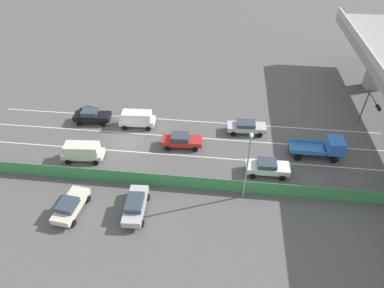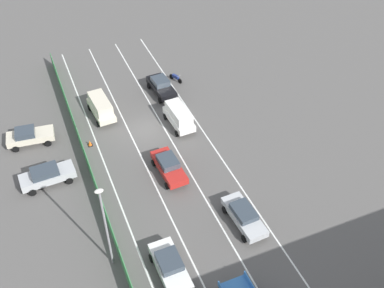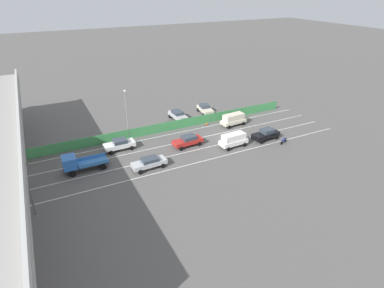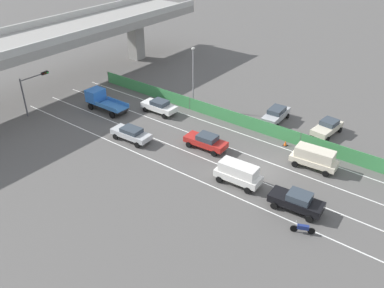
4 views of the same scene
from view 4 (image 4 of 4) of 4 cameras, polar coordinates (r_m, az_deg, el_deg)
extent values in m
plane|color=#565451|center=(41.07, 9.42, -3.54)|extent=(300.00, 300.00, 0.00)
cube|color=silver|center=(40.38, -2.06, -3.74)|extent=(0.14, 48.73, 0.01)
cube|color=silver|center=(42.62, 0.83, -1.68)|extent=(0.14, 48.73, 0.01)
cube|color=silver|center=(45.00, 3.42, 0.16)|extent=(0.14, 48.73, 0.01)
cube|color=silver|center=(47.51, 5.75, 1.81)|extent=(0.14, 48.73, 0.01)
cube|color=gray|center=(58.89, -19.69, 13.46)|extent=(52.14, 9.52, 1.08)
cube|color=#B2B2AD|center=(54.97, -17.06, 13.84)|extent=(52.14, 0.30, 0.90)
cube|color=#B2B2AD|center=(62.41, -22.33, 14.83)|extent=(52.14, 0.30, 0.90)
cube|color=gray|center=(70.03, -7.75, 14.19)|extent=(1.93, 1.93, 6.57)
cube|color=#3D8E4C|center=(48.26, 6.73, 3.31)|extent=(0.06, 44.73, 1.60)
cylinder|color=#4C514C|center=(45.46, 14.75, 0.60)|extent=(0.10, 0.10, 1.60)
cylinder|color=#4C514C|center=(52.00, -0.30, 5.62)|extent=(0.10, 0.10, 1.60)
cylinder|color=#4C514C|center=(61.53, -11.51, 9.07)|extent=(0.10, 0.10, 1.60)
cube|color=silver|center=(38.46, 6.38, -4.43)|extent=(1.94, 4.45, 0.66)
cube|color=silver|center=(38.01, 6.45, -3.43)|extent=(1.70, 3.65, 0.96)
cylinder|color=black|center=(38.70, 3.78, -4.93)|extent=(0.25, 0.65, 0.64)
cylinder|color=black|center=(39.94, 5.09, -3.73)|extent=(0.25, 0.65, 0.64)
cylinder|color=black|center=(37.59, 7.68, -6.39)|extent=(0.25, 0.65, 0.64)
cylinder|color=black|center=(38.87, 8.88, -5.11)|extent=(0.25, 0.65, 0.64)
cube|color=#B7BABC|center=(45.57, -8.42, 1.38)|extent=(1.94, 4.74, 0.58)
cube|color=#333D47|center=(45.26, -8.37, 1.92)|extent=(1.62, 2.28, 0.45)
cylinder|color=black|center=(46.25, -10.54, 1.00)|extent=(0.25, 0.65, 0.64)
cylinder|color=black|center=(47.30, -9.10, 1.86)|extent=(0.25, 0.65, 0.64)
cylinder|color=black|center=(44.29, -7.59, -0.14)|extent=(0.25, 0.65, 0.64)
cylinder|color=black|center=(45.39, -6.16, 0.77)|extent=(0.25, 0.65, 0.64)
cube|color=red|center=(43.59, 1.90, 0.31)|extent=(1.97, 4.73, 0.62)
cube|color=#333D47|center=(43.21, 2.13, 0.90)|extent=(1.63, 2.11, 0.55)
cylinder|color=black|center=(43.96, -0.46, -0.10)|extent=(0.25, 0.65, 0.64)
cylinder|color=black|center=(45.20, 0.81, 0.83)|extent=(0.25, 0.65, 0.64)
cylinder|color=black|center=(42.49, 3.04, -1.34)|extent=(0.25, 0.65, 0.64)
cylinder|color=black|center=(43.77, 4.25, -0.34)|extent=(0.25, 0.65, 0.64)
cube|color=white|center=(51.32, -4.57, 5.17)|extent=(1.88, 4.59, 0.65)
cube|color=#333D47|center=(50.99, -4.49, 5.72)|extent=(1.62, 2.00, 0.52)
cylinder|color=black|center=(51.87, -6.50, 4.76)|extent=(0.23, 0.64, 0.64)
cylinder|color=black|center=(53.07, -5.19, 5.45)|extent=(0.23, 0.64, 0.64)
cylinder|color=black|center=(50.00, -3.87, 3.86)|extent=(0.23, 0.64, 0.64)
cylinder|color=black|center=(51.24, -2.57, 4.59)|extent=(0.23, 0.64, 0.64)
cube|color=black|center=(36.26, 14.18, -7.76)|extent=(2.11, 4.66, 0.69)
cube|color=#333D47|center=(35.82, 14.66, -7.06)|extent=(1.71, 2.03, 0.60)
cylinder|color=black|center=(36.25, 11.29, -8.37)|extent=(0.27, 0.65, 0.64)
cylinder|color=black|center=(37.60, 12.37, -6.90)|extent=(0.27, 0.65, 0.64)
cylinder|color=black|center=(35.59, 15.90, -9.93)|extent=(0.27, 0.65, 0.64)
cylinder|color=black|center=(36.96, 16.82, -8.37)|extent=(0.27, 0.65, 0.64)
cube|color=beige|center=(42.19, 16.47, -2.24)|extent=(2.08, 4.63, 0.57)
cube|color=beige|center=(41.77, 16.63, -1.31)|extent=(1.81, 3.81, 1.04)
cylinder|color=black|center=(42.05, 14.03, -2.70)|extent=(0.27, 0.65, 0.64)
cylinder|color=black|center=(43.48, 14.86, -1.62)|extent=(0.27, 0.65, 0.64)
cylinder|color=black|center=(41.41, 17.98, -3.93)|extent=(0.27, 0.65, 0.64)
cylinder|color=black|center=(42.87, 18.68, -2.79)|extent=(0.27, 0.65, 0.64)
cube|color=black|center=(52.72, -11.63, 5.23)|extent=(1.71, 5.70, 0.25)
cube|color=blue|center=(53.75, -13.18, 6.61)|extent=(2.10, 1.72, 1.55)
cube|color=#3875BC|center=(52.00, -10.96, 5.15)|extent=(2.12, 3.84, 0.10)
cube|color=#3875BC|center=(51.31, -11.80, 5.00)|extent=(0.11, 3.83, 0.49)
cube|color=#3875BC|center=(52.51, -10.19, 5.78)|extent=(0.11, 3.83, 0.49)
cylinder|color=black|center=(53.62, -13.82, 5.02)|extent=(0.27, 0.80, 0.80)
cylinder|color=black|center=(54.81, -12.17, 5.80)|extent=(0.27, 0.80, 0.80)
cylinder|color=black|center=(50.91, -10.97, 3.95)|extent=(0.27, 0.80, 0.80)
cylinder|color=black|center=(52.17, -9.31, 4.79)|extent=(0.27, 0.80, 0.80)
cylinder|color=black|center=(34.42, 13.90, -11.27)|extent=(0.34, 0.59, 0.60)
cylinder|color=black|center=(34.53, 16.17, -11.49)|extent=(0.34, 0.59, 0.60)
cube|color=navy|center=(34.29, 15.10, -11.04)|extent=(0.63, 0.95, 0.36)
cylinder|color=#B2B2B2|center=(34.02, 14.21, -10.51)|extent=(0.56, 0.27, 0.03)
cube|color=beige|center=(48.64, 18.15, 2.10)|extent=(4.54, 2.30, 0.62)
cube|color=#333D47|center=(48.71, 18.48, 2.86)|extent=(1.96, 1.80, 0.54)
cylinder|color=black|center=(47.33, 18.20, 0.62)|extent=(0.66, 0.29, 0.64)
cylinder|color=black|center=(47.99, 16.28, 1.38)|extent=(0.66, 0.29, 0.64)
cylinder|color=black|center=(49.76, 19.78, 1.85)|extent=(0.66, 0.29, 0.64)
cylinder|color=black|center=(50.39, 17.94, 2.56)|extent=(0.66, 0.29, 0.64)
cube|color=#B2B5B7|center=(50.00, 11.51, 3.92)|extent=(4.74, 2.00, 0.69)
cube|color=#333D47|center=(49.85, 11.64, 4.61)|extent=(2.35, 1.66, 0.54)
cylinder|color=black|center=(48.63, 11.62, 2.44)|extent=(0.65, 0.25, 0.64)
cylinder|color=black|center=(49.22, 9.76, 2.99)|extent=(0.65, 0.25, 0.64)
cylinder|color=black|center=(51.27, 13.07, 3.80)|extent=(0.65, 0.25, 0.64)
cylinder|color=black|center=(51.83, 11.29, 4.31)|extent=(0.65, 0.25, 0.64)
cylinder|color=#47474C|center=(53.51, -22.22, 5.92)|extent=(0.18, 0.18, 4.86)
cylinder|color=#47474C|center=(53.60, -20.99, 8.70)|extent=(3.75, 0.14, 0.12)
cube|color=black|center=(54.33, -19.69, 9.23)|extent=(0.96, 0.28, 0.32)
sphere|color=#390706|center=(54.05, -19.85, 9.09)|extent=(0.20, 0.20, 0.20)
sphere|color=#3B2806|center=(54.20, -19.59, 9.20)|extent=(0.20, 0.20, 0.20)
sphere|color=green|center=(54.35, -19.33, 9.30)|extent=(0.20, 0.20, 0.20)
cylinder|color=gray|center=(51.18, 0.15, 8.83)|extent=(0.16, 0.16, 7.56)
ellipsoid|color=silver|center=(49.85, 0.15, 13.06)|extent=(0.60, 0.36, 0.28)
cone|color=orange|center=(45.43, 12.78, 0.13)|extent=(0.36, 0.36, 0.60)
cube|color=black|center=(45.57, 12.74, -0.18)|extent=(0.47, 0.47, 0.03)
camera|label=1|loc=(66.07, 16.48, 31.65)|focal=31.27mm
camera|label=2|loc=(63.27, -16.36, 35.02)|focal=42.23mm
camera|label=3|loc=(41.55, -66.85, 12.26)|focal=29.81mm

